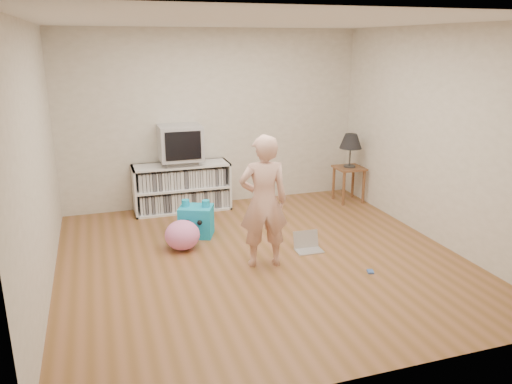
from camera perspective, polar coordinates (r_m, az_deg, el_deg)
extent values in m
plane|color=brown|center=(5.81, 0.59, -7.63)|extent=(4.50, 4.50, 0.00)
cube|color=beige|center=(7.53, -4.90, 8.33)|extent=(4.50, 0.02, 2.60)
cube|color=beige|center=(3.42, 12.76, -2.39)|extent=(4.50, 0.02, 2.60)
cube|color=beige|center=(5.16, -23.82, 3.04)|extent=(0.02, 4.50, 2.60)
cube|color=beige|center=(6.47, 19.99, 5.99)|extent=(0.02, 4.50, 2.60)
cube|color=white|center=(5.29, 0.68, 18.96)|extent=(4.50, 4.50, 0.01)
cube|color=white|center=(7.61, -8.73, 0.96)|extent=(1.40, 0.03, 0.70)
cube|color=white|center=(7.34, -13.73, 0.07)|extent=(0.03, 0.45, 0.70)
cube|color=white|center=(7.55, -3.33, 0.99)|extent=(0.03, 0.45, 0.70)
cube|color=white|center=(7.51, -8.34, -1.92)|extent=(1.40, 0.45, 0.03)
cube|color=white|center=(7.41, -8.45, 0.54)|extent=(1.34, 0.45, 0.03)
cube|color=white|center=(7.32, -8.56, 3.05)|extent=(1.40, 0.45, 0.03)
cube|color=silver|center=(7.41, -8.45, 0.54)|extent=(1.26, 0.36, 0.64)
cube|color=gray|center=(7.31, -8.58, 3.43)|extent=(0.45, 0.35, 0.07)
cube|color=#AAAAAF|center=(7.25, -8.68, 5.62)|extent=(0.60, 0.52, 0.50)
cube|color=black|center=(7.00, -8.31, 5.23)|extent=(0.50, 0.01, 0.40)
cylinder|color=brown|center=(7.68, 9.99, 0.35)|extent=(0.04, 0.04, 0.52)
cylinder|color=brown|center=(7.84, 12.19, 0.56)|extent=(0.04, 0.04, 0.52)
cylinder|color=brown|center=(7.97, 8.86, 1.00)|extent=(0.04, 0.04, 0.52)
cylinder|color=brown|center=(8.13, 11.00, 1.20)|extent=(0.04, 0.04, 0.52)
cube|color=brown|center=(7.83, 10.62, 2.72)|extent=(0.42, 0.42, 0.03)
cylinder|color=#333333|center=(7.83, 10.63, 2.91)|extent=(0.18, 0.18, 0.02)
cylinder|color=#333333|center=(7.79, 10.69, 4.15)|extent=(0.02, 0.02, 0.32)
imported|color=beige|center=(5.40, 0.87, -1.12)|extent=(0.58, 0.42, 1.48)
cube|color=silver|center=(6.03, 6.08, -6.69)|extent=(0.32, 0.23, 0.01)
cube|color=silver|center=(6.08, 5.71, -5.37)|extent=(0.32, 0.07, 0.21)
cube|color=black|center=(6.08, 5.71, -5.37)|extent=(0.28, 0.05, 0.17)
cube|color=#3E5FA5|center=(5.62, 12.94, -8.86)|extent=(0.09, 0.11, 0.02)
cube|color=#11A3D2|center=(6.45, -6.84, -3.32)|extent=(0.51, 0.46, 0.39)
cylinder|color=#11A3D2|center=(6.40, -8.06, -1.26)|extent=(0.10, 0.10, 0.09)
cylinder|color=#11A3D2|center=(6.35, -5.76, -1.33)|extent=(0.10, 0.10, 0.09)
sphere|color=black|center=(6.30, -7.83, -3.44)|extent=(0.07, 0.07, 0.07)
sphere|color=black|center=(6.27, -6.46, -3.49)|extent=(0.07, 0.07, 0.07)
ellipsoid|color=pink|center=(6.06, -8.42, -4.89)|extent=(0.55, 0.55, 0.36)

